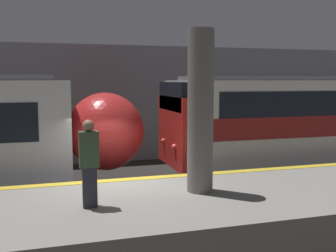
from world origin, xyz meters
name	(u,v)px	position (x,y,z in m)	size (l,w,h in m)	color
ground_plane	(120,217)	(0.00, 0.00, 0.00)	(120.00, 120.00, 0.00)	#282623
platform	(135,224)	(0.00, -1.92, 0.51)	(40.00, 3.84, 1.03)	gray
station_rear_barrier	(91,104)	(0.00, 7.09, 2.52)	(50.00, 0.15, 5.03)	gray
support_pillar_near	(200,112)	(1.58, -1.63, 2.84)	(0.58, 0.58, 3.64)	slate
person_walking	(89,161)	(-0.93, -2.08, 1.96)	(0.38, 0.24, 1.75)	#2D2D38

